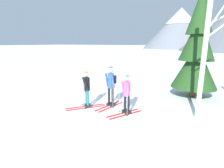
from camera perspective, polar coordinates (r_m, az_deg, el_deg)
The scene contains 7 objects.
ground_plane at distance 7.86m, azimuth -0.14°, elevation -8.19°, with size 400.00×400.00×0.00m, color white.
skier_in_black at distance 7.92m, azimuth -8.22°, elevation -1.34°, with size 1.36×1.54×1.66m.
skier_in_blue at distance 7.95m, azimuth -0.36°, elevation 0.07°, with size 0.63×1.70×1.85m.
skier_in_pink at distance 7.15m, azimuth 4.73°, elevation -2.99°, with size 1.03×1.58×1.63m.
pine_tree_near at distance 10.18m, azimuth 25.71°, elevation 10.07°, with size 2.30×2.30×5.55m.
birch_tree_tall at distance 7.16m, azimuth 27.86°, elevation 9.84°, with size 0.80×0.74×5.16m.
mountain_ridge_distant at distance 85.37m, azimuth 28.77°, elevation 16.05°, with size 61.06×56.21×19.16m.
Camera 1 is at (3.55, -6.40, 2.86)m, focal length 28.34 mm.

